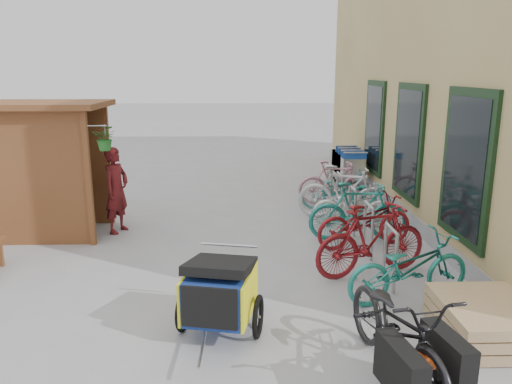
{
  "coord_description": "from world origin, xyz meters",
  "views": [
    {
      "loc": [
        0.26,
        -6.4,
        2.93
      ],
      "look_at": [
        0.5,
        1.5,
        1.0
      ],
      "focal_mm": 35.0,
      "sensor_mm": 36.0,
      "label": 1
    }
  ],
  "objects_px": {
    "bike_1": "(372,239)",
    "bike_4": "(353,206)",
    "person_kiosk": "(117,190)",
    "kiosk": "(42,150)",
    "bike_0": "(409,268)",
    "child_trailer": "(220,290)",
    "bike_2": "(365,221)",
    "pallet_stack": "(487,320)",
    "cargo_bike": "(399,331)",
    "bike_5": "(344,193)",
    "shopping_carts": "(346,162)",
    "bike_3": "(358,212)",
    "bike_7": "(334,182)",
    "bike_6": "(339,190)"
  },
  "relations": [
    {
      "from": "bike_1",
      "to": "bike_4",
      "type": "bearing_deg",
      "value": -24.45
    },
    {
      "from": "person_kiosk",
      "to": "bike_1",
      "type": "distance_m",
      "value": 4.7
    },
    {
      "from": "kiosk",
      "to": "bike_0",
      "type": "bearing_deg",
      "value": -27.16
    },
    {
      "from": "child_trailer",
      "to": "bike_2",
      "type": "bearing_deg",
      "value": 62.04
    },
    {
      "from": "bike_1",
      "to": "pallet_stack",
      "type": "bearing_deg",
      "value": -173.02
    },
    {
      "from": "bike_1",
      "to": "cargo_bike",
      "type": "bearing_deg",
      "value": 153.0
    },
    {
      "from": "person_kiosk",
      "to": "bike_1",
      "type": "relative_size",
      "value": 0.88
    },
    {
      "from": "bike_2",
      "to": "bike_5",
      "type": "distance_m",
      "value": 1.57
    },
    {
      "from": "person_kiosk",
      "to": "shopping_carts",
      "type": "bearing_deg",
      "value": -30.92
    },
    {
      "from": "bike_3",
      "to": "cargo_bike",
      "type": "bearing_deg",
      "value": 173.43
    },
    {
      "from": "shopping_carts",
      "to": "bike_7",
      "type": "bearing_deg",
      "value": -110.07
    },
    {
      "from": "shopping_carts",
      "to": "cargo_bike",
      "type": "height_order",
      "value": "shopping_carts"
    },
    {
      "from": "bike_3",
      "to": "bike_2",
      "type": "bearing_deg",
      "value": -173.11
    },
    {
      "from": "kiosk",
      "to": "bike_3",
      "type": "relative_size",
      "value": 1.43
    },
    {
      "from": "pallet_stack",
      "to": "bike_4",
      "type": "xyz_separation_m",
      "value": [
        -0.6,
        4.14,
        0.2
      ]
    },
    {
      "from": "child_trailer",
      "to": "person_kiosk",
      "type": "distance_m",
      "value": 4.27
    },
    {
      "from": "cargo_bike",
      "to": "bike_1",
      "type": "height_order",
      "value": "bike_1"
    },
    {
      "from": "pallet_stack",
      "to": "person_kiosk",
      "type": "xyz_separation_m",
      "value": [
        -5.03,
        3.96,
        0.59
      ]
    },
    {
      "from": "child_trailer",
      "to": "bike_5",
      "type": "distance_m",
      "value": 4.93
    },
    {
      "from": "kiosk",
      "to": "bike_7",
      "type": "xyz_separation_m",
      "value": [
        5.63,
        2.02,
        -1.07
      ]
    },
    {
      "from": "bike_7",
      "to": "bike_6",
      "type": "bearing_deg",
      "value": 177.66
    },
    {
      "from": "bike_1",
      "to": "bike_6",
      "type": "height_order",
      "value": "bike_1"
    },
    {
      "from": "bike_1",
      "to": "bike_7",
      "type": "height_order",
      "value": "bike_1"
    },
    {
      "from": "bike_2",
      "to": "person_kiosk",
      "type": "bearing_deg",
      "value": 62.03
    },
    {
      "from": "shopping_carts",
      "to": "person_kiosk",
      "type": "height_order",
      "value": "person_kiosk"
    },
    {
      "from": "kiosk",
      "to": "child_trailer",
      "type": "relative_size",
      "value": 1.54
    },
    {
      "from": "bike_0",
      "to": "bike_7",
      "type": "relative_size",
      "value": 1.08
    },
    {
      "from": "shopping_carts",
      "to": "person_kiosk",
      "type": "distance_m",
      "value": 6.25
    },
    {
      "from": "bike_5",
      "to": "bike_7",
      "type": "distance_m",
      "value": 1.32
    },
    {
      "from": "shopping_carts",
      "to": "bike_1",
      "type": "distance_m",
      "value": 5.92
    },
    {
      "from": "pallet_stack",
      "to": "bike_2",
      "type": "distance_m",
      "value": 3.09
    },
    {
      "from": "person_kiosk",
      "to": "kiosk",
      "type": "bearing_deg",
      "value": 116.6
    },
    {
      "from": "bike_0",
      "to": "bike_2",
      "type": "relative_size",
      "value": 1.0
    },
    {
      "from": "pallet_stack",
      "to": "bike_4",
      "type": "relative_size",
      "value": 0.77
    },
    {
      "from": "kiosk",
      "to": "bike_3",
      "type": "xyz_separation_m",
      "value": [
        5.59,
        -0.53,
        -1.03
      ]
    },
    {
      "from": "bike_0",
      "to": "bike_2",
      "type": "distance_m",
      "value": 2.06
    },
    {
      "from": "bike_3",
      "to": "bike_6",
      "type": "bearing_deg",
      "value": -0.19
    },
    {
      "from": "pallet_stack",
      "to": "bike_5",
      "type": "height_order",
      "value": "bike_5"
    },
    {
      "from": "pallet_stack",
      "to": "cargo_bike",
      "type": "bearing_deg",
      "value": -149.61
    },
    {
      "from": "bike_3",
      "to": "kiosk",
      "type": "bearing_deg",
      "value": 85.82
    },
    {
      "from": "bike_2",
      "to": "bike_6",
      "type": "height_order",
      "value": "bike_2"
    },
    {
      "from": "shopping_carts",
      "to": "bike_5",
      "type": "bearing_deg",
      "value": -102.53
    },
    {
      "from": "bike_1",
      "to": "bike_7",
      "type": "relative_size",
      "value": 1.12
    },
    {
      "from": "bike_0",
      "to": "bike_1",
      "type": "bearing_deg",
      "value": 1.9
    },
    {
      "from": "bike_1",
      "to": "bike_3",
      "type": "relative_size",
      "value": 1.04
    },
    {
      "from": "bike_5",
      "to": "bike_6",
      "type": "height_order",
      "value": "bike_5"
    },
    {
      "from": "cargo_bike",
      "to": "bike_6",
      "type": "bearing_deg",
      "value": 73.96
    },
    {
      "from": "bike_1",
      "to": "bike_5",
      "type": "distance_m",
      "value": 2.77
    },
    {
      "from": "kiosk",
      "to": "bike_5",
      "type": "distance_m",
      "value": 5.72
    },
    {
      "from": "person_kiosk",
      "to": "bike_6",
      "type": "xyz_separation_m",
      "value": [
        4.39,
        1.4,
        -0.37
      ]
    }
  ]
}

